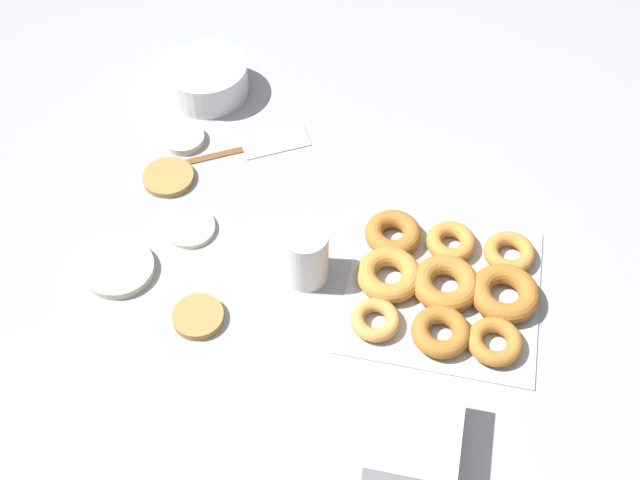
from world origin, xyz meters
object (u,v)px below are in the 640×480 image
pancake_1 (168,177)px  paper_cup (306,255)px  pancake_3 (198,317)px  container_stack (414,437)px  batter_bowl (207,79)px  pancake_0 (190,228)px  spatula (259,145)px  pancake_2 (183,139)px  pancake_4 (119,269)px  donut_tray (445,284)px

pancake_1 → paper_cup: size_ratio=0.86×
pancake_3 → container_stack: bearing=-111.9°
batter_bowl → pancake_0: bearing=-168.2°
paper_cup → spatula: (0.28, 0.15, -0.05)m
pancake_0 → batter_bowl: batter_bowl is taller
pancake_1 → pancake_2: (0.10, 0.00, 0.00)m
pancake_0 → container_stack: size_ratio=0.59×
batter_bowl → container_stack: size_ratio=1.11×
pancake_2 → pancake_4: same height
pancake_0 → batter_bowl: (0.36, 0.07, 0.03)m
pancake_2 → spatula: size_ratio=0.31×
donut_tray → pancake_4: bearing=97.8°
spatula → pancake_3: bearing=-119.7°
pancake_1 → container_stack: (-0.43, -0.52, 0.03)m
pancake_2 → spatula: pancake_2 is taller
container_stack → spatula: bearing=34.1°
pancake_2 → paper_cup: 0.40m
pancake_3 → spatula: 0.40m
container_stack → pancake_1: bearing=50.1°
donut_tray → paper_cup: size_ratio=2.91×
pancake_3 → donut_tray: size_ratio=0.26×
pancake_1 → pancake_2: bearing=2.0°
pancake_0 → pancake_1: (0.11, 0.08, 0.00)m
pancake_4 → container_stack: container_stack is taller
pancake_4 → container_stack: 0.57m
pancake_0 → paper_cup: bearing=-103.4°
pancake_2 → pancake_0: bearing=-159.0°
container_stack → paper_cup: size_ratio=1.36×
donut_tray → pancake_2: bearing=65.3°
pancake_3 → spatula: size_ratio=0.31×
container_stack → pancake_2: bearing=44.3°
pancake_4 → donut_tray: donut_tray is taller
donut_tray → container_stack: container_stack is taller
pancake_1 → container_stack: bearing=-129.9°
pancake_3 → spatula: bearing=0.3°
pancake_2 → pancake_4: bearing=178.1°
pancake_4 → paper_cup: (0.06, -0.31, 0.05)m
pancake_0 → spatula: (0.23, -0.07, -0.00)m
batter_bowl → paper_cup: 0.50m
batter_bowl → pancake_1: bearing=179.4°
pancake_0 → pancake_2: pancake_2 is taller
pancake_2 → batter_bowl: bearing=-2.3°
pancake_1 → spatula: size_ratio=0.35×
pancake_2 → batter_bowl: (0.15, -0.01, 0.03)m
pancake_1 → batter_bowl: size_ratio=0.57×
pancake_2 → donut_tray: bearing=-114.7°
pancake_0 → pancake_3: pancake_3 is taller
batter_bowl → paper_cup: size_ratio=1.51×
pancake_2 → spatula: 0.15m
pancake_1 → pancake_4: bearing=176.4°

